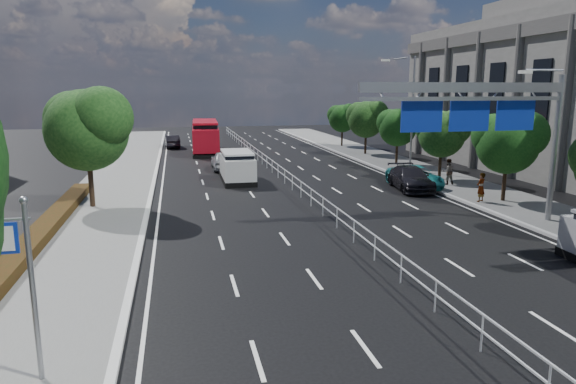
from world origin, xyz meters
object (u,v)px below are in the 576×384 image
object	(u,v)px
toilet_sign	(7,261)
near_car_dark	(172,141)
pedestrian_a	(481,187)
white_minivan	(237,167)
parked_car_dark	(411,178)
overhead_gantry	(486,109)
parked_car_teal	(415,177)
near_car_silver	(223,160)
red_bus	(205,136)
pedestrian_b	(448,172)

from	to	relation	value
toilet_sign	near_car_dark	size ratio (longest dim) A/B	1.03
pedestrian_a	white_minivan	bearing A→B (deg)	-65.71
parked_car_dark	toilet_sign	bearing A→B (deg)	-125.94
toilet_sign	overhead_gantry	world-z (taller)	overhead_gantry
parked_car_dark	pedestrian_a	xyz separation A→B (m)	(2.02, -4.90, 0.24)
parked_car_teal	white_minivan	bearing A→B (deg)	157.68
white_minivan	parked_car_teal	world-z (taller)	white_minivan
overhead_gantry	white_minivan	distance (m)	18.27
near_car_silver	near_car_dark	distance (m)	17.90
red_bus	parked_car_teal	bearing A→B (deg)	-58.77
overhead_gantry	parked_car_teal	distance (m)	11.21
white_minivan	pedestrian_a	bearing A→B (deg)	-38.02
white_minivan	red_bus	bearing A→B (deg)	94.28
white_minivan	parked_car_dark	size ratio (longest dim) A/B	0.99
toilet_sign	parked_car_dark	size ratio (longest dim) A/B	0.85
parked_car_dark	overhead_gantry	bearing A→B (deg)	-87.84
overhead_gantry	parked_car_dark	bearing A→B (deg)	84.21
parked_car_teal	pedestrian_a	bearing A→B (deg)	-75.73
toilet_sign	pedestrian_b	xyz separation A→B (m)	(21.58, 19.86, -1.93)
near_car_silver	white_minivan	bearing A→B (deg)	95.29
near_car_dark	pedestrian_a	distance (m)	37.68
pedestrian_a	pedestrian_b	world-z (taller)	pedestrian_b
pedestrian_a	pedestrian_b	xyz separation A→B (m)	(0.93, 5.38, 0.03)
overhead_gantry	near_car_silver	size ratio (longest dim) A/B	2.23
near_car_silver	parked_car_teal	distance (m)	15.83
near_car_silver	pedestrian_a	distance (m)	20.79
red_bus	toilet_sign	bearing A→B (deg)	-96.29
near_car_dark	parked_car_dark	xyz separation A→B (m)	(15.44, -28.50, 0.05)
near_car_silver	red_bus	bearing A→B (deg)	-85.99
overhead_gantry	pedestrian_b	xyz separation A→B (m)	(3.89, 9.80, -4.59)
pedestrian_a	pedestrian_b	size ratio (longest dim) A/B	0.96
white_minivan	near_car_silver	bearing A→B (deg)	95.16
parked_car_teal	pedestrian_b	distance (m)	2.35
parked_car_teal	overhead_gantry	bearing A→B (deg)	-98.82
parked_car_dark	pedestrian_a	world-z (taller)	pedestrian_a
parked_car_teal	red_bus	bearing A→B (deg)	118.83
red_bus	parked_car_dark	xyz separation A→B (m)	(12.01, -23.64, -0.96)
parked_car_teal	parked_car_dark	distance (m)	0.89
red_bus	near_car_dark	size ratio (longest dim) A/B	2.61
near_car_dark	parked_car_teal	world-z (taller)	parked_car_teal
white_minivan	near_car_dark	size ratio (longest dim) A/B	1.20
pedestrian_a	near_car_dark	bearing A→B (deg)	-89.51
parked_car_dark	pedestrian_b	xyz separation A→B (m)	(2.94, 0.48, 0.27)
white_minivan	toilet_sign	bearing A→B (deg)	-106.94
overhead_gantry	pedestrian_a	size ratio (longest dim) A/B	6.09
overhead_gantry	red_bus	size ratio (longest dim) A/B	0.93
near_car_silver	parked_car_teal	world-z (taller)	near_car_silver
overhead_gantry	parked_car_dark	size ratio (longest dim) A/B	1.99
near_car_silver	pedestrian_a	xyz separation A→B (m)	(13.30, -15.98, 0.20)
white_minivan	near_car_dark	distance (m)	23.60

